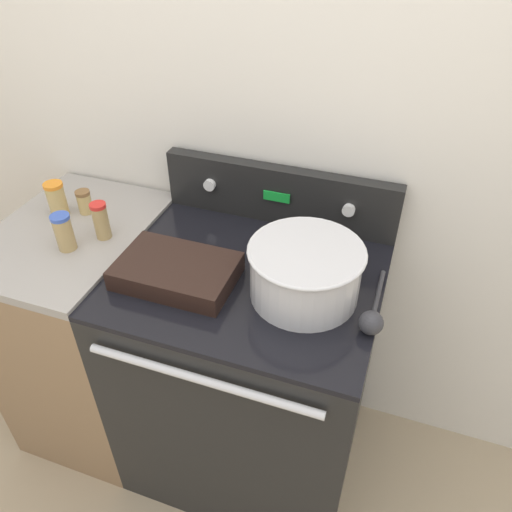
% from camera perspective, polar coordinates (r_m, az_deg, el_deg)
% --- Properties ---
extents(kitchen_wall, '(8.00, 0.05, 2.50)m').
position_cam_1_polar(kitchen_wall, '(1.63, 3.57, 14.81)').
color(kitchen_wall, silver).
rests_on(kitchen_wall, ground_plane).
extents(stove_range, '(0.80, 0.70, 0.93)m').
position_cam_1_polar(stove_range, '(1.83, -0.79, -13.23)').
color(stove_range, black).
rests_on(stove_range, ground_plane).
extents(control_panel, '(0.80, 0.07, 0.20)m').
position_cam_1_polar(control_panel, '(1.68, 2.69, 7.01)').
color(control_panel, black).
rests_on(control_panel, stove_range).
extents(side_counter, '(0.49, 0.67, 0.94)m').
position_cam_1_polar(side_counter, '(2.06, -17.93, -7.89)').
color(side_counter, '#896B4C').
rests_on(side_counter, ground_plane).
extents(mixing_bowl, '(0.32, 0.32, 0.16)m').
position_cam_1_polar(mixing_bowl, '(1.38, 5.66, -1.59)').
color(mixing_bowl, silver).
rests_on(mixing_bowl, stove_range).
extents(casserole_dish, '(0.34, 0.23, 0.06)m').
position_cam_1_polar(casserole_dish, '(1.47, -9.08, -1.59)').
color(casserole_dish, black).
rests_on(casserole_dish, stove_range).
extents(ladle, '(0.06, 0.28, 0.06)m').
position_cam_1_polar(ladle, '(1.35, 13.13, -7.02)').
color(ladle, '#333338').
rests_on(ladle, stove_range).
extents(spice_jar_red_cap, '(0.05, 0.05, 0.13)m').
position_cam_1_polar(spice_jar_red_cap, '(1.67, -17.30, 3.89)').
color(spice_jar_red_cap, tan).
rests_on(spice_jar_red_cap, side_counter).
extents(spice_jar_blue_cap, '(0.06, 0.06, 0.12)m').
position_cam_1_polar(spice_jar_blue_cap, '(1.65, -21.11, 2.57)').
color(spice_jar_blue_cap, tan).
rests_on(spice_jar_blue_cap, side_counter).
extents(spice_jar_brown_cap, '(0.05, 0.05, 0.08)m').
position_cam_1_polar(spice_jar_brown_cap, '(1.83, -19.01, 5.89)').
color(spice_jar_brown_cap, tan).
rests_on(spice_jar_brown_cap, side_counter).
extents(spice_jar_orange_cap, '(0.06, 0.06, 0.12)m').
position_cam_1_polar(spice_jar_orange_cap, '(1.83, -21.81, 6.04)').
color(spice_jar_orange_cap, tan).
rests_on(spice_jar_orange_cap, side_counter).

